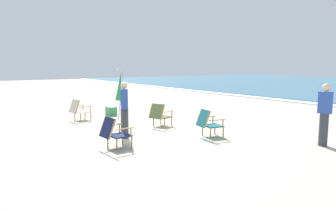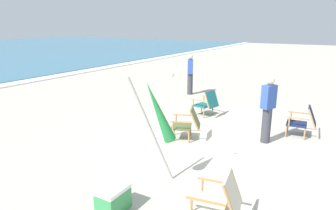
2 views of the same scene
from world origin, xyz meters
name	(u,v)px [view 1 (image 1 of 2)]	position (x,y,z in m)	size (l,w,h in m)	color
ground_plane	(138,131)	(0.00, 0.00, 0.00)	(80.00, 80.00, 0.00)	#B7AF9E
surf_band	(327,105)	(0.00, 11.49, 0.03)	(80.00, 1.10, 0.06)	white
beach_chair_front_left	(208,122)	(1.82, 1.37, 0.43)	(0.70, 0.79, 0.81)	#196066
beach_chair_back_right	(79,109)	(-2.99, -0.92, 0.43)	(0.67, 0.77, 0.81)	beige
beach_chair_far_center	(114,132)	(1.45, -1.46, 0.43)	(0.64, 0.74, 0.81)	#19234C
beach_chair_mid_center	(160,114)	(-0.22, 0.99, 0.43)	(0.79, 0.87, 0.80)	#515B33
umbrella_furled_green	(120,86)	(-2.33, 0.50, 1.30)	(0.70, 0.68, 1.99)	#B7B2A8
person_near_chairs	(124,109)	(0.57, -0.74, 0.84)	(0.39, 0.33, 1.63)	#383842
person_by_waterline	(325,114)	(4.27, 3.17, 0.84)	(0.39, 0.32, 1.63)	#383842
cooler_box	(111,110)	(-3.47, 0.60, 0.20)	(0.49, 0.35, 0.40)	#338C4C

